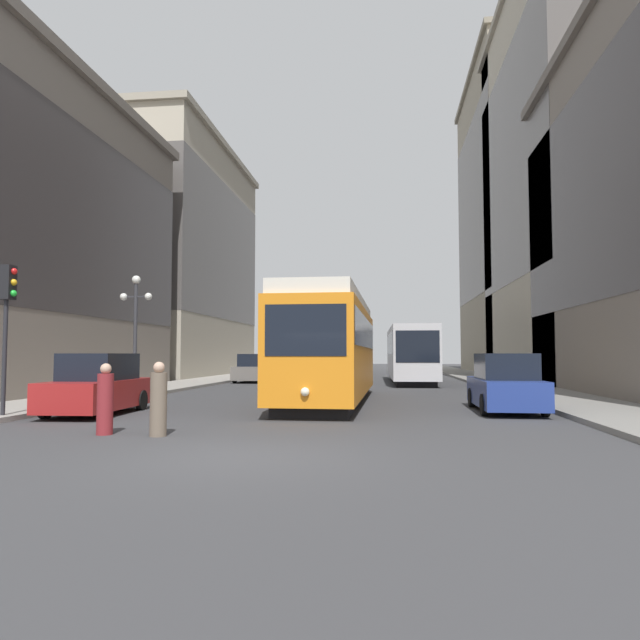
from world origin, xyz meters
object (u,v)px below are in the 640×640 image
Objects in this scene: transit_bus at (410,352)px; parked_car_right_far at (505,385)px; pedestrian_crossing_near at (105,401)px; parked_car_left_mid at (254,369)px; pedestrian_crossing_far at (158,401)px; traffic_light_near_left at (7,299)px; parked_car_left_near at (98,386)px; streetcar at (331,346)px; lamp_post_left_near at (136,315)px.

parked_car_right_far is (2.25, -18.50, -1.10)m from transit_bus.
pedestrian_crossing_near is at bearing 33.42° from parked_car_right_far.
pedestrian_crossing_far is at bearing -81.59° from parked_car_left_mid.
transit_bus is at bearing 62.52° from traffic_light_near_left.
parked_car_left_mid is 22.36m from traffic_light_near_left.
transit_bus is 25.53m from traffic_light_near_left.
parked_car_right_far is (12.34, 2.20, 0.00)m from parked_car_left_near.
pedestrian_crossing_near is (-7.70, -24.89, -1.21)m from transit_bus.
streetcar is 10.87m from traffic_light_near_left.
traffic_light_near_left reaches higher than streetcar.
streetcar is at bearing -10.80° from lamp_post_left_near.
transit_bus is 18.67m from parked_car_right_far.
lamp_post_left_near is at bearing -8.08° from pedestrian_crossing_far.
transit_bus is 7.88× the size of pedestrian_crossing_far.
streetcar is at bearing 72.32° from pedestrian_crossing_near.
traffic_light_near_left reaches higher than parked_car_right_far.
transit_bus is at bearing 61.46° from parked_car_left_near.
lamp_post_left_near is (-11.98, -14.04, 1.51)m from transit_bus.
transit_bus is 25.83m from pedestrian_crossing_far.
transit_bus reaches higher than pedestrian_crossing_far.
parked_car_right_far is 15.15m from lamp_post_left_near.
parked_car_left_near is 5.64m from pedestrian_crossing_far.
parked_car_left_near is 3.54m from traffic_light_near_left.
transit_bus is 2.72× the size of parked_car_left_mid.
traffic_light_near_left reaches higher than pedestrian_crossing_near.
lamp_post_left_near is (-1.90, -13.58, 2.61)m from parked_car_left_mid.
transit_bus is 2.83× the size of parked_car_right_far.
transit_bus reaches higher than parked_car_right_far.
parked_car_left_near is 7.41m from lamp_post_left_near.
traffic_light_near_left is (-4.06, 2.27, 2.56)m from pedestrian_crossing_near.
transit_bus is 18.52m from lamp_post_left_near.
streetcar is at bearing -52.34° from pedestrian_crossing_far.
lamp_post_left_near is at bearing -131.93° from transit_bus.
parked_car_left_near reaches higher than pedestrian_crossing_far.
streetcar reaches higher than pedestrian_crossing_far.
parked_car_right_far is at bearing -84.52° from transit_bus.
parked_car_right_far is at bearing -55.74° from parked_car_left_mid.
parked_car_left_mid is at bearing 114.15° from streetcar.
transit_bus reaches higher than parked_car_left_mid.
lamp_post_left_near is (-4.28, 10.85, 2.72)m from pedestrian_crossing_near.
traffic_light_near_left is (-8.26, -6.96, 1.20)m from streetcar.
lamp_post_left_near is (-0.22, 8.58, 0.16)m from traffic_light_near_left.
parked_car_left_mid is (-6.58, 15.20, -1.26)m from streetcar.
parked_car_left_near is at bearing 5.55° from pedestrian_crossing_far.
pedestrian_crossing_far is 0.40× the size of traffic_light_near_left.
streetcar is 10.23m from pedestrian_crossing_near.
pedestrian_crossing_near is (2.38, -4.18, -0.10)m from parked_car_left_near.
pedestrian_crossing_near is 1.29m from pedestrian_crossing_far.
streetcar is at bearing -66.70° from parked_car_left_mid.
streetcar is 2.96× the size of parked_car_left_near.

